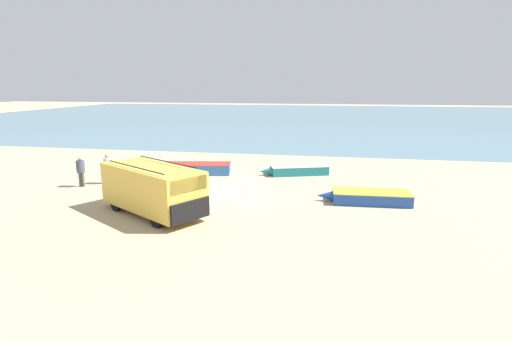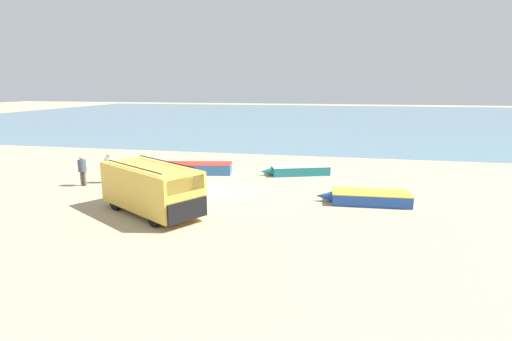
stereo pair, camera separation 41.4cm
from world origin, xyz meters
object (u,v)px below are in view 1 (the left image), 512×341
Objects in this scene: parked_van at (153,188)px; fishing_rowboat_2 at (297,170)px; fishing_rowboat_1 at (368,197)px; fisherman_0 at (108,166)px; fisherman_1 at (81,169)px; fishing_rowboat_0 at (194,168)px.

parked_van is 1.25× the size of fishing_rowboat_2.
fishing_rowboat_1 is at bearing 106.25° from fishing_rowboat_2.
parked_van is at bearing 39.39° from fishing_rowboat_2.
fisherman_0 is at bearing 3.43° from fishing_rowboat_2.
fishing_rowboat_1 is 14.49m from fisherman_0.
parked_van is 7.11m from fisherman_1.
fishing_rowboat_1 is at bearing -97.38° from fisherman_1.
fishing_rowboat_1 is at bearing 145.92° from fishing_rowboat_0.
fisherman_1 is (-11.55, -5.33, 0.73)m from fishing_rowboat_2.
fisherman_0 reaches higher than fishing_rowboat_1.
fisherman_1 is (-1.08, -0.93, -0.01)m from fisherman_0.
fisherman_0 is 1.43m from fisherman_1.
parked_van is 3.23× the size of fisherman_1.
fisherman_1 is at bearing 5.43° from fishing_rowboat_2.
parked_van is at bearing 86.42° from fishing_rowboat_0.
fisherman_0 is (-14.43, 1.14, 0.74)m from fishing_rowboat_1.
fisherman_0 is at bearing 168.36° from parked_van.
fisherman_1 is at bearing 179.87° from parked_van.
fishing_rowboat_2 is at bearing 52.15° from fisherman_0.
fishing_rowboat_1 is 15.52m from fisherman_1.
fishing_rowboat_0 is 5.31m from fisherman_0.
fishing_rowboat_0 is 11.39m from fishing_rowboat_1.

